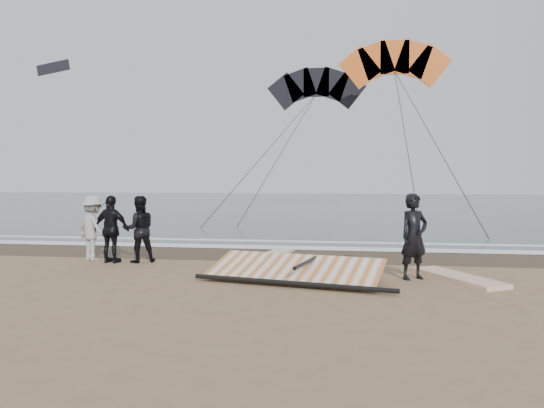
{
  "coord_description": "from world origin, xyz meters",
  "views": [
    {
      "loc": [
        0.61,
        -11.15,
        2.35
      ],
      "look_at": [
        -1.5,
        3.0,
        1.6
      ],
      "focal_mm": 35.0,
      "sensor_mm": 36.0,
      "label": 1
    }
  ],
  "objects_px": {
    "sail_rig": "(293,271)",
    "board_cream": "(275,254)",
    "board_white": "(458,277)",
    "man_main": "(414,236)"
  },
  "relations": [
    {
      "from": "board_white",
      "to": "sail_rig",
      "type": "relative_size",
      "value": 0.57
    },
    {
      "from": "board_cream",
      "to": "sail_rig",
      "type": "bearing_deg",
      "value": -64.81
    },
    {
      "from": "board_white",
      "to": "sail_rig",
      "type": "height_order",
      "value": "sail_rig"
    },
    {
      "from": "man_main",
      "to": "sail_rig",
      "type": "xyz_separation_m",
      "value": [
        -2.73,
        -0.48,
        -0.79
      ]
    },
    {
      "from": "man_main",
      "to": "sail_rig",
      "type": "height_order",
      "value": "man_main"
    },
    {
      "from": "board_white",
      "to": "board_cream",
      "type": "height_order",
      "value": "board_white"
    },
    {
      "from": "board_white",
      "to": "board_cream",
      "type": "relative_size",
      "value": 1.2
    },
    {
      "from": "man_main",
      "to": "board_white",
      "type": "bearing_deg",
      "value": -27.34
    },
    {
      "from": "board_cream",
      "to": "sail_rig",
      "type": "relative_size",
      "value": 0.48
    },
    {
      "from": "sail_rig",
      "to": "board_cream",
      "type": "bearing_deg",
      "value": 104.15
    }
  ]
}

